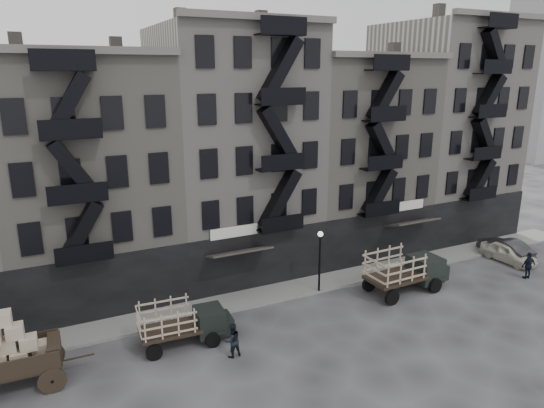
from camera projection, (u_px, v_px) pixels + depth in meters
name	position (u px, v px, depth m)	size (l,w,h in m)	color
ground	(298.00, 320.00, 28.51)	(140.00, 140.00, 0.00)	#38383A
sidewalk	(270.00, 294.00, 31.74)	(55.00, 2.50, 0.15)	slate
building_midwest	(87.00, 179.00, 30.79)	(10.00, 11.35, 16.20)	gray
building_center	(234.00, 152.00, 34.73)	(10.00, 11.35, 18.20)	#9B968F
building_mideast	(349.00, 156.00, 39.22)	(10.00, 11.35, 16.20)	gray
building_east	(443.00, 130.00, 43.03)	(10.00, 11.35, 19.20)	#9B968F
lamp_post	(320.00, 253.00, 31.28)	(0.36, 0.36, 4.28)	black
wagon	(7.00, 348.00, 21.84)	(4.47, 2.49, 3.73)	black
stake_truck_west	(183.00, 320.00, 25.71)	(5.02, 2.29, 2.47)	black
stake_truck_east	(406.00, 268.00, 31.79)	(5.99, 2.64, 2.96)	black
car_east	(508.00, 253.00, 37.05)	(1.70, 4.23, 1.44)	beige
car_far	(505.00, 248.00, 37.99)	(1.59, 4.55, 1.50)	#252527
pedestrian_mid	(232.00, 340.00, 24.69)	(0.90, 0.70, 1.85)	black
policeman	(528.00, 266.00, 33.98)	(1.13, 0.47, 1.93)	black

